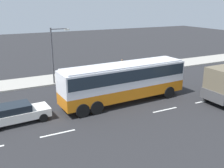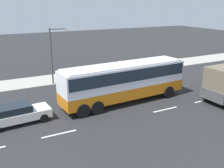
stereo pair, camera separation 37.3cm
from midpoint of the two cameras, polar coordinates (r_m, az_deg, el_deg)
name	(u,v)px [view 1 (the left image)]	position (r m, az deg, el deg)	size (l,w,h in m)	color
ground_plane	(125,101)	(23.48, 3.38, -3.65)	(120.00, 120.00, 0.00)	#28282B
sidewalk_curb	(87,75)	(31.50, -5.21, 1.93)	(80.00, 4.00, 0.15)	#A8A399
lane_centreline	(180,106)	(22.94, 15.09, -4.75)	(47.54, 0.16, 0.01)	white
coach_bus	(124,79)	(22.50, 3.19, 1.12)	(11.47, 3.10, 3.42)	orange
car_white_minivan	(16,113)	(20.14, -19.77, -6.00)	(4.73, 2.10, 1.43)	white
pedestrian_near_curb	(122,65)	(32.46, 2.51, 4.22)	(0.32, 0.32, 1.58)	#38334C
street_lamp	(54,51)	(27.90, -12.05, 7.02)	(2.00, 0.24, 5.83)	#47474C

